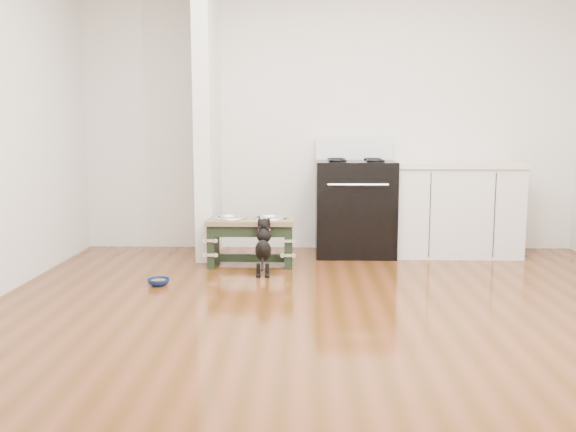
# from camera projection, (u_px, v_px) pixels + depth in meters

# --- Properties ---
(ground) EXTENTS (5.00, 5.00, 0.00)m
(ground) POSITION_uv_depth(u_px,v_px,m) (341.00, 319.00, 4.22)
(ground) COLOR #4C290D
(ground) RESTS_ON ground
(room_shell) EXTENTS (5.00, 5.00, 5.00)m
(room_shell) POSITION_uv_depth(u_px,v_px,m) (344.00, 67.00, 3.99)
(room_shell) COLOR silver
(room_shell) RESTS_ON ground
(partition_wall) EXTENTS (0.15, 0.80, 2.70)m
(partition_wall) POSITION_uv_depth(u_px,v_px,m) (208.00, 116.00, 6.14)
(partition_wall) COLOR silver
(partition_wall) RESTS_ON ground
(oven_range) EXTENTS (0.76, 0.69, 1.14)m
(oven_range) POSITION_uv_depth(u_px,v_px,m) (355.00, 206.00, 6.28)
(oven_range) COLOR black
(oven_range) RESTS_ON ground
(cabinet_run) EXTENTS (1.24, 0.64, 0.91)m
(cabinet_run) POSITION_uv_depth(u_px,v_px,m) (455.00, 209.00, 6.28)
(cabinet_run) COLOR silver
(cabinet_run) RESTS_ON ground
(dog_feeder) EXTENTS (0.78, 0.42, 0.44)m
(dog_feeder) POSITION_uv_depth(u_px,v_px,m) (251.00, 232.00, 5.80)
(dog_feeder) COLOR black
(dog_feeder) RESTS_ON ground
(puppy) EXTENTS (0.14, 0.40, 0.48)m
(puppy) POSITION_uv_depth(u_px,v_px,m) (264.00, 244.00, 5.44)
(puppy) COLOR black
(puppy) RESTS_ON ground
(floor_bowl) EXTENTS (0.23, 0.23, 0.05)m
(floor_bowl) POSITION_uv_depth(u_px,v_px,m) (159.00, 282.00, 5.09)
(floor_bowl) COLOR navy
(floor_bowl) RESTS_ON ground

